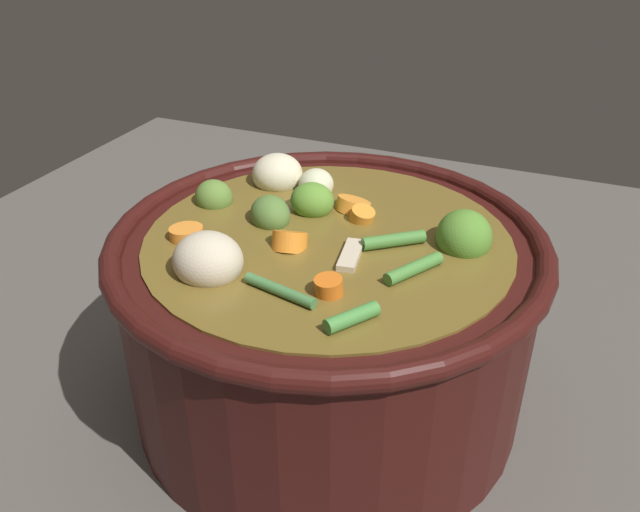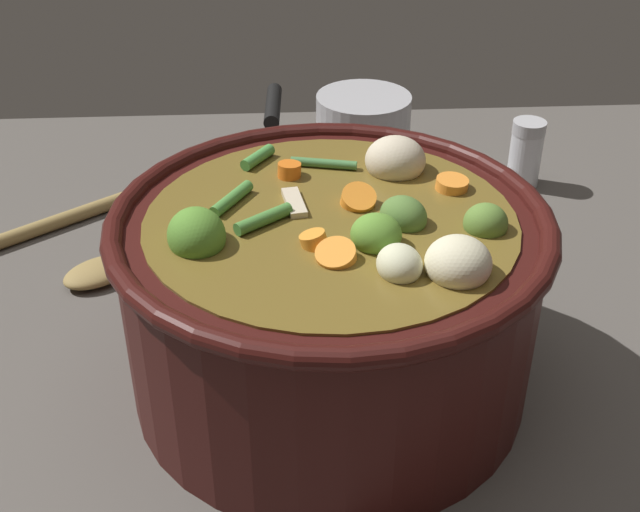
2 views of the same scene
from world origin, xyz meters
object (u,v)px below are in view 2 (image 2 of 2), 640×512
at_px(wooden_spoon, 73,249).
at_px(salt_shaker, 526,153).
at_px(cooking_pot, 330,297).
at_px(small_saucepan, 360,126).

xyz_separation_m(wooden_spoon, salt_shaker, (-0.49, -0.13, 0.03)).
bearing_deg(cooking_pot, salt_shaker, -126.77).
relative_size(cooking_pot, small_saucepan, 1.84).
xyz_separation_m(cooking_pot, small_saucepan, (-0.06, -0.41, -0.04)).
bearing_deg(wooden_spoon, small_saucepan, -145.75).
height_order(wooden_spoon, small_saucepan, small_saucepan).
bearing_deg(salt_shaker, cooking_pot, 53.23).
relative_size(cooking_pot, salt_shaker, 4.17).
relative_size(wooden_spoon, small_saucepan, 1.12).
distance_m(cooking_pot, small_saucepan, 0.41).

